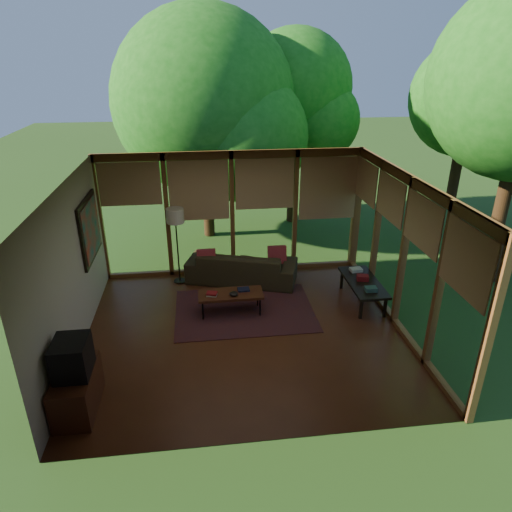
{
  "coord_description": "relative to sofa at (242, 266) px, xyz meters",
  "views": [
    {
      "loc": [
        -0.66,
        -6.79,
        4.52
      ],
      "look_at": [
        0.29,
        0.7,
        1.14
      ],
      "focal_mm": 32.0,
      "sensor_mm": 36.0,
      "label": 1
    }
  ],
  "objects": [
    {
      "name": "coffee_table",
      "position": [
        -0.34,
        -1.33,
        0.05
      ],
      "size": [
        1.2,
        0.5,
        0.43
      ],
      "color": "#522616",
      "rests_on": "floor"
    },
    {
      "name": "floor_lamp",
      "position": [
        -1.34,
        0.1,
        1.07
      ],
      "size": [
        0.36,
        0.36,
        1.65
      ],
      "color": "black",
      "rests_on": "floor"
    },
    {
      "name": "floor",
      "position": [
        -0.15,
        -2.0,
        -0.34
      ],
      "size": [
        5.5,
        5.5,
        0.0
      ],
      "primitive_type": "plane",
      "color": "brown",
      "rests_on": "ground"
    },
    {
      "name": "ct_book_upper",
      "position": [
        -0.69,
        -1.38,
        0.13
      ],
      "size": [
        0.22,
        0.19,
        0.03
      ],
      "primitive_type": "cube",
      "rotation": [
        0.0,
        0.0,
        -0.25
      ],
      "color": "maroon",
      "rests_on": "coffee_table"
    },
    {
      "name": "ct_book_side",
      "position": [
        -0.09,
        -1.25,
        0.1
      ],
      "size": [
        0.23,
        0.18,
        0.03
      ],
      "primitive_type": "cube",
      "rotation": [
        0.0,
        0.0,
        0.05
      ],
      "color": "black",
      "rests_on": "coffee_table"
    },
    {
      "name": "console_book_c",
      "position": [
        2.25,
        -0.78,
        0.15
      ],
      "size": [
        0.25,
        0.2,
        0.06
      ],
      "primitive_type": "cube",
      "rotation": [
        0.0,
        0.0,
        0.11
      ],
      "color": "beige",
      "rests_on": "side_console"
    },
    {
      "name": "tree_far",
      "position": [
        6.05,
        2.57,
        3.12
      ],
      "size": [
        2.95,
        2.95,
        4.95
      ],
      "color": "#392414",
      "rests_on": "ground"
    },
    {
      "name": "ceiling",
      "position": [
        -0.15,
        -2.0,
        2.36
      ],
      "size": [
        5.5,
        5.5,
        0.0
      ],
      "primitive_type": "plane",
      "rotation": [
        3.14,
        0.0,
        0.0
      ],
      "color": "silver",
      "rests_on": "ground"
    },
    {
      "name": "console_book_b",
      "position": [
        2.25,
        -1.18,
        0.17
      ],
      "size": [
        0.25,
        0.2,
        0.1
      ],
      "primitive_type": "cube",
      "rotation": [
        0.0,
        0.0,
        -0.2
      ],
      "color": "maroon",
      "rests_on": "side_console"
    },
    {
      "name": "rug",
      "position": [
        -0.08,
        -1.28,
        -0.33
      ],
      "size": [
        2.61,
        1.85,
        0.01
      ],
      "primitive_type": "cube",
      "color": "maroon",
      "rests_on": "floor"
    },
    {
      "name": "side_console",
      "position": [
        2.25,
        -1.23,
        0.07
      ],
      "size": [
        0.6,
        1.4,
        0.46
      ],
      "color": "black",
      "rests_on": "floor"
    },
    {
      "name": "tree_ne",
      "position": [
        1.81,
        3.74,
        3.32
      ],
      "size": [
        2.98,
        2.98,
        5.17
      ],
      "color": "#392414",
      "rests_on": "ground"
    },
    {
      "name": "ct_book_lower",
      "position": [
        -0.69,
        -1.38,
        0.1
      ],
      "size": [
        0.21,
        0.18,
        0.03
      ],
      "primitive_type": "cube",
      "rotation": [
        0.0,
        0.0,
        -0.23
      ],
      "color": "beige",
      "rests_on": "coffee_table"
    },
    {
      "name": "pillow_right",
      "position": [
        0.75,
        -0.05,
        0.24
      ],
      "size": [
        0.39,
        0.21,
        0.41
      ],
      "primitive_type": "cube",
      "rotation": [
        -0.21,
        0.0,
        0.0
      ],
      "color": "maroon",
      "rests_on": "sofa"
    },
    {
      "name": "wall_painting",
      "position": [
        -2.86,
        -0.6,
        1.21
      ],
      "size": [
        0.06,
        1.35,
        1.15
      ],
      "color": "black",
      "rests_on": "wall_left"
    },
    {
      "name": "tree_nw",
      "position": [
        -0.61,
        2.88,
        3.08
      ],
      "size": [
        4.42,
        4.42,
        5.63
      ],
      "color": "#392414",
      "rests_on": "ground"
    },
    {
      "name": "television",
      "position": [
        -2.6,
        -3.59,
        0.51
      ],
      "size": [
        0.45,
        0.55,
        0.5
      ],
      "primitive_type": "cube",
      "color": "black",
      "rests_on": "media_cabinet"
    },
    {
      "name": "wall_front",
      "position": [
        -0.15,
        -4.5,
        1.01
      ],
      "size": [
        5.5,
        0.04,
        2.7
      ],
      "primitive_type": "cube",
      "color": "beige",
      "rests_on": "ground"
    },
    {
      "name": "window_wall_right",
      "position": [
        2.6,
        -2.0,
        1.01
      ],
      "size": [
        0.12,
        5.0,
        2.7
      ],
      "primitive_type": "cube",
      "color": "brown",
      "rests_on": "ground"
    },
    {
      "name": "window_wall_back",
      "position": [
        -0.15,
        0.5,
        1.01
      ],
      "size": [
        5.5,
        0.12,
        2.7
      ],
      "primitive_type": "cube",
      "color": "brown",
      "rests_on": "ground"
    },
    {
      "name": "media_cabinet",
      "position": [
        -2.62,
        -3.59,
        -0.04
      ],
      "size": [
        0.5,
        1.0,
        0.6
      ],
      "primitive_type": "cube",
      "color": "#522616",
      "rests_on": "floor"
    },
    {
      "name": "exterior_lawn",
      "position": [
        7.85,
        6.0,
        -0.35
      ],
      "size": [
        40.0,
        40.0,
        0.0
      ],
      "primitive_type": "plane",
      "color": "#284D1D",
      "rests_on": "ground"
    },
    {
      "name": "pillow_left",
      "position": [
        -0.75,
        -0.05,
        0.24
      ],
      "size": [
        0.39,
        0.21,
        0.41
      ],
      "primitive_type": "cube",
      "rotation": [
        -0.21,
        0.0,
        0.0
      ],
      "color": "maroon",
      "rests_on": "sofa"
    },
    {
      "name": "ct_bowl",
      "position": [
        -0.29,
        -1.43,
        0.12
      ],
      "size": [
        0.16,
        0.16,
        0.07
      ],
      "primitive_type": "ellipsoid",
      "color": "black",
      "rests_on": "coffee_table"
    },
    {
      "name": "wall_left",
      "position": [
        -2.9,
        -2.0,
        1.01
      ],
      "size": [
        0.04,
        5.0,
        2.7
      ],
      "primitive_type": "cube",
      "color": "beige",
      "rests_on": "ground"
    },
    {
      "name": "sofa",
      "position": [
        0.0,
        0.0,
        0.0
      ],
      "size": [
        2.47,
        1.56,
        0.67
      ],
      "primitive_type": "imported",
      "rotation": [
        0.0,
        0.0,
        2.83
      ],
      "color": "#39311C",
      "rests_on": "floor"
    },
    {
      "name": "console_book_a",
      "position": [
        2.25,
        -1.63,
        0.16
      ],
      "size": [
        0.22,
        0.17,
        0.08
      ],
      "primitive_type": "cube",
      "rotation": [
        0.0,
        0.0,
        -0.05
      ],
      "color": "#335A53",
      "rests_on": "side_console"
    }
  ]
}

